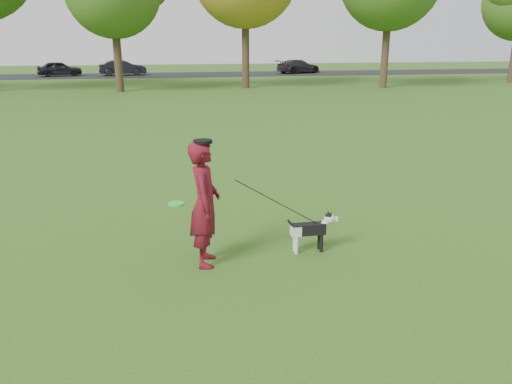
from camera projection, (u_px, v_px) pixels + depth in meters
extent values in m
plane|color=#285116|center=(273.00, 256.00, 7.44)|extent=(120.00, 120.00, 0.00)
cube|color=black|center=(178.00, 75.00, 45.02)|extent=(120.00, 7.00, 0.02)
imported|color=#550C12|center=(205.00, 204.00, 6.94)|extent=(0.51, 0.70, 1.80)
cube|color=black|center=(308.00, 229.00, 7.50)|extent=(0.51, 0.16, 0.17)
cube|color=silver|center=(296.00, 230.00, 7.47)|extent=(0.14, 0.16, 0.15)
cylinder|color=silver|center=(296.00, 245.00, 7.48)|extent=(0.05, 0.05, 0.28)
cylinder|color=silver|center=(295.00, 242.00, 7.58)|extent=(0.05, 0.05, 0.28)
cylinder|color=black|center=(321.00, 243.00, 7.55)|extent=(0.05, 0.05, 0.28)
cylinder|color=black|center=(319.00, 240.00, 7.65)|extent=(0.05, 0.05, 0.28)
cylinder|color=silver|center=(323.00, 225.00, 7.53)|extent=(0.17, 0.10, 0.18)
sphere|color=silver|center=(329.00, 219.00, 7.51)|extent=(0.16, 0.16, 0.16)
sphere|color=black|center=(329.00, 217.00, 7.50)|extent=(0.12, 0.12, 0.12)
cube|color=silver|center=(335.00, 219.00, 7.53)|extent=(0.10, 0.06, 0.06)
sphere|color=black|center=(338.00, 219.00, 7.54)|extent=(0.03, 0.03, 0.03)
cone|color=black|center=(330.00, 215.00, 7.45)|extent=(0.06, 0.06, 0.07)
cone|color=black|center=(328.00, 213.00, 7.53)|extent=(0.06, 0.06, 0.07)
cylinder|color=black|center=(293.00, 226.00, 7.44)|extent=(0.18, 0.03, 0.23)
cylinder|color=black|center=(320.00, 225.00, 7.51)|extent=(0.11, 0.11, 0.02)
imported|color=black|center=(60.00, 69.00, 43.07)|extent=(3.95, 2.36, 1.26)
imported|color=black|center=(123.00, 68.00, 43.99)|extent=(4.20, 1.92, 1.33)
imported|color=black|center=(299.00, 66.00, 46.82)|extent=(4.63, 3.10, 1.24)
cylinder|color=#1CDF3D|center=(176.00, 204.00, 6.81)|extent=(0.23, 0.23, 0.02)
cylinder|color=black|center=(203.00, 141.00, 6.68)|extent=(0.26, 0.26, 0.04)
cylinder|color=#38281C|center=(118.00, 56.00, 30.08)|extent=(0.48, 0.48, 4.20)
cylinder|color=#38281C|center=(246.00, 48.00, 32.30)|extent=(0.48, 0.48, 5.04)
cylinder|color=#38281C|center=(385.00, 50.00, 32.50)|extent=(0.48, 0.48, 4.83)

